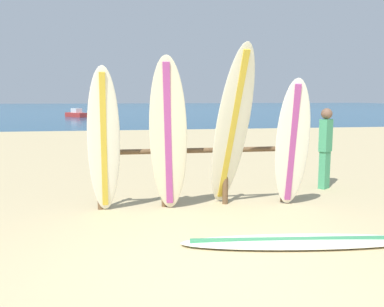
{
  "coord_description": "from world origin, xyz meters",
  "views": [
    {
      "loc": [
        -0.91,
        -3.68,
        1.72
      ],
      "look_at": [
        0.23,
        3.07,
        0.79
      ],
      "focal_mm": 39.59,
      "sensor_mm": 36.0,
      "label": 1
    }
  ],
  "objects": [
    {
      "name": "ground_plane",
      "position": [
        0.0,
        0.0,
        0.0
      ],
      "size": [
        120.0,
        120.0,
        0.0
      ],
      "primitive_type": "plane",
      "color": "tan"
    },
    {
      "name": "ocean_water",
      "position": [
        0.0,
        58.0,
        0.0
      ],
      "size": [
        120.0,
        80.0,
        0.01
      ],
      "primitive_type": "cube",
      "color": "navy",
      "rests_on": "ground"
    },
    {
      "name": "surfboard_rack",
      "position": [
        0.23,
        2.77,
        0.65
      ],
      "size": [
        3.04,
        0.09,
        1.02
      ],
      "color": "brown",
      "rests_on": "ground"
    },
    {
      "name": "surfboard_leaning_far_left",
      "position": [
        -1.16,
        2.44,
        1.07
      ],
      "size": [
        0.49,
        0.66,
        2.14
      ],
      "color": "white",
      "rests_on": "ground"
    },
    {
      "name": "surfboard_leaning_left",
      "position": [
        -0.24,
        2.39,
        1.14
      ],
      "size": [
        0.65,
        0.71,
        2.28
      ],
      "color": "beige",
      "rests_on": "ground"
    },
    {
      "name": "surfboard_leaning_center_left",
      "position": [
        0.72,
        2.41,
        1.23
      ],
      "size": [
        0.64,
        1.19,
        2.46
      ],
      "color": "silver",
      "rests_on": "ground"
    },
    {
      "name": "surfboard_leaning_center",
      "position": [
        1.64,
        2.32,
        0.99
      ],
      "size": [
        0.62,
        0.75,
        1.98
      ],
      "color": "white",
      "rests_on": "ground"
    },
    {
      "name": "surfboard_lying_on_sand",
      "position": [
        1.13,
        0.79,
        0.04
      ],
      "size": [
        2.85,
        0.87,
        0.08
      ],
      "color": "white",
      "rests_on": "ground"
    },
    {
      "name": "beachgoer_standing",
      "position": [
        2.81,
        3.57,
        0.83
      ],
      "size": [
        0.28,
        0.26,
        1.5
      ],
      "color": "#3F9966",
      "rests_on": "ground"
    },
    {
      "name": "small_boat_offshore",
      "position": [
        -4.52,
        32.43,
        0.26
      ],
      "size": [
        2.05,
        2.48,
        0.71
      ],
      "color": "#B22D28",
      "rests_on": "ocean_water"
    }
  ]
}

